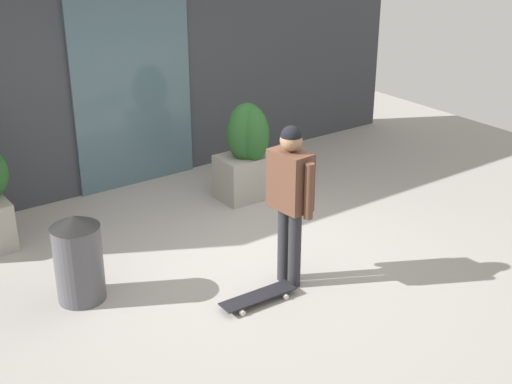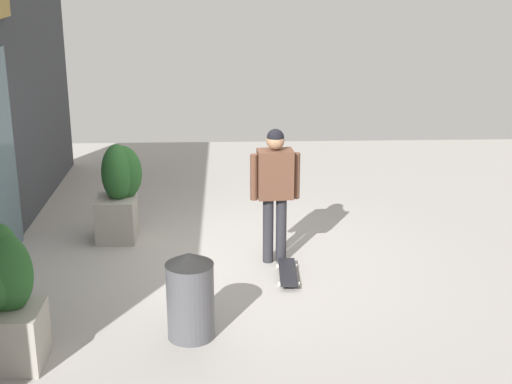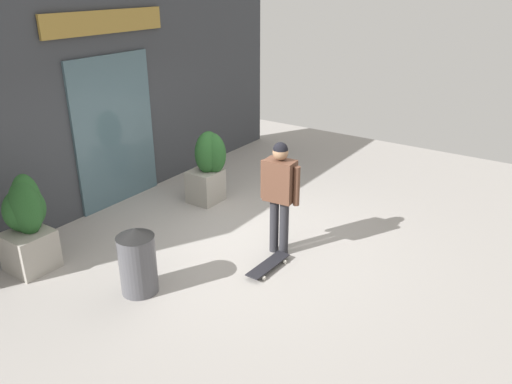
{
  "view_description": "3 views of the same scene",
  "coord_description": "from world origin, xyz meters",
  "views": [
    {
      "loc": [
        -3.93,
        -5.53,
        3.7
      ],
      "look_at": [
        -0.24,
        -0.42,
        0.98
      ],
      "focal_mm": 49.43,
      "sensor_mm": 36.0,
      "label": 1
    },
    {
      "loc": [
        -8.42,
        -0.11,
        3.66
      ],
      "look_at": [
        -0.24,
        -0.42,
        0.98
      ],
      "focal_mm": 52.07,
      "sensor_mm": 36.0,
      "label": 2
    },
    {
      "loc": [
        -5.49,
        -4.0,
        3.71
      ],
      "look_at": [
        -0.24,
        -0.42,
        0.98
      ],
      "focal_mm": 35.43,
      "sensor_mm": 36.0,
      "label": 3
    }
  ],
  "objects": [
    {
      "name": "planter_box_left",
      "position": [
        0.88,
        1.34,
        0.69
      ],
      "size": [
        0.62,
        0.6,
        1.28
      ],
      "color": "gray",
      "rests_on": "ground_plane"
    },
    {
      "name": "ground_plane",
      "position": [
        0.0,
        0.0,
        0.0
      ],
      "size": [
        12.0,
        12.0,
        0.0
      ],
      "primitive_type": "plane",
      "color": "#9E9993"
    },
    {
      "name": "skateboard",
      "position": [
        -0.47,
        -0.78,
        0.06
      ],
      "size": [
        0.8,
        0.27,
        0.08
      ],
      "rotation": [
        0.0,
        0.0,
        -3.17
      ],
      "color": "black",
      "rests_on": "ground_plane"
    },
    {
      "name": "skateboarder",
      "position": [
        0.0,
        -0.65,
        1.02
      ],
      "size": [
        0.29,
        0.6,
        1.67
      ],
      "rotation": [
        0.0,
        0.0,
        -3.06
      ],
      "color": "#28282D",
      "rests_on": "ground_plane"
    },
    {
      "name": "planter_box_right",
      "position": [
        -2.22,
        1.96,
        0.7
      ],
      "size": [
        0.67,
        0.67,
        1.35
      ],
      "color": "gray",
      "rests_on": "ground_plane"
    },
    {
      "name": "trash_bin",
      "position": [
        -1.83,
        0.29,
        0.45
      ],
      "size": [
        0.48,
        0.48,
        0.9
      ],
      "color": "#4C4C51",
      "rests_on": "ground_plane"
    }
  ]
}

